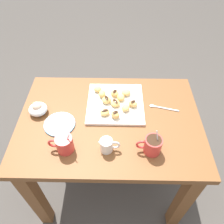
# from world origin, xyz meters

# --- Properties ---
(ground_plane) EXTENTS (8.00, 8.00, 0.00)m
(ground_plane) POSITION_xyz_m (0.00, 0.00, 0.00)
(ground_plane) COLOR #423D38
(dining_table) EXTENTS (0.98, 0.69, 0.76)m
(dining_table) POSITION_xyz_m (0.00, 0.00, 0.60)
(dining_table) COLOR brown
(dining_table) RESTS_ON ground_plane
(pastry_plate_square) EXTENTS (0.31, 0.31, 0.02)m
(pastry_plate_square) POSITION_xyz_m (-0.03, -0.11, 0.76)
(pastry_plate_square) COLOR silver
(pastry_plate_square) RESTS_ON dining_table
(coffee_mug_red_left) EXTENTS (0.12, 0.08, 0.14)m
(coffee_mug_red_left) POSITION_xyz_m (-0.20, 0.19, 0.80)
(coffee_mug_red_left) COLOR red
(coffee_mug_red_left) RESTS_ON dining_table
(coffee_mug_red_right) EXTENTS (0.12, 0.08, 0.13)m
(coffee_mug_red_right) POSITION_xyz_m (0.21, 0.19, 0.80)
(coffee_mug_red_right) COLOR red
(coffee_mug_red_right) RESTS_ON dining_table
(cream_pitcher_white) EXTENTS (0.10, 0.06, 0.07)m
(cream_pitcher_white) POSITION_xyz_m (0.01, 0.19, 0.79)
(cream_pitcher_white) COLOR silver
(cream_pitcher_white) RESTS_ON dining_table
(ice_cream_bowl) EXTENTS (0.10, 0.10, 0.07)m
(ice_cream_bowl) POSITION_xyz_m (0.39, -0.04, 0.79)
(ice_cream_bowl) COLOR silver
(ice_cream_bowl) RESTS_ON dining_table
(saucer_sky_left) EXTENTS (0.16, 0.16, 0.01)m
(saucer_sky_left) POSITION_xyz_m (0.26, 0.04, 0.76)
(saucer_sky_left) COLOR #66A8DB
(saucer_sky_left) RESTS_ON dining_table
(loose_spoon_near_saucer) EXTENTS (0.16, 0.05, 0.01)m
(loose_spoon_near_saucer) POSITION_xyz_m (-0.28, -0.09, 0.76)
(loose_spoon_near_saucer) COLOR silver
(loose_spoon_near_saucer) RESTS_ON dining_table
(beignet_0) EXTENTS (0.04, 0.05, 0.04)m
(beignet_0) POSITION_xyz_m (0.05, -0.16, 0.79)
(beignet_0) COLOR #E5B260
(beignet_0) RESTS_ON pastry_plate_square
(beignet_1) EXTENTS (0.05, 0.05, 0.03)m
(beignet_1) POSITION_xyz_m (-0.09, -0.05, 0.79)
(beignet_1) COLOR #E5B260
(beignet_1) RESTS_ON pastry_plate_square
(beignet_2) EXTENTS (0.05, 0.06, 0.03)m
(beignet_2) POSITION_xyz_m (-0.06, -0.14, 0.79)
(beignet_2) COLOR #E5B260
(beignet_2) RESTS_ON pastry_plate_square
(beignet_3) EXTENTS (0.07, 0.07, 0.03)m
(beignet_3) POSITION_xyz_m (-0.09, -0.18, 0.79)
(beignet_3) COLOR #E5B260
(beignet_3) RESTS_ON pastry_plate_square
(beignet_4) EXTENTS (0.07, 0.07, 0.03)m
(beignet_4) POSITION_xyz_m (0.03, -0.02, 0.79)
(beignet_4) COLOR #E5B260
(beignet_4) RESTS_ON pastry_plate_square
(chocolate_drizzle_4) EXTENTS (0.04, 0.03, 0.00)m
(chocolate_drizzle_4) POSITION_xyz_m (0.03, -0.02, 0.80)
(chocolate_drizzle_4) COLOR black
(chocolate_drizzle_4) RESTS_ON beignet_4
(beignet_5) EXTENTS (0.06, 0.06, 0.03)m
(beignet_5) POSITION_xyz_m (0.02, -0.11, 0.79)
(beignet_5) COLOR #E5B260
(beignet_5) RESTS_ON pastry_plate_square
(chocolate_drizzle_5) EXTENTS (0.03, 0.04, 0.00)m
(chocolate_drizzle_5) POSITION_xyz_m (0.02, -0.11, 0.81)
(chocolate_drizzle_5) COLOR black
(chocolate_drizzle_5) RESTS_ON beignet_5
(beignet_6) EXTENTS (0.06, 0.06, 0.03)m
(beignet_6) POSITION_xyz_m (-0.13, -0.08, 0.79)
(beignet_6) COLOR #E5B260
(beignet_6) RESTS_ON pastry_plate_square
(chocolate_drizzle_6) EXTENTS (0.03, 0.03, 0.00)m
(chocolate_drizzle_6) POSITION_xyz_m (-0.13, -0.08, 0.81)
(chocolate_drizzle_6) COLOR black
(chocolate_drizzle_6) RESTS_ON beignet_6
(beignet_7) EXTENTS (0.06, 0.06, 0.04)m
(beignet_7) POSITION_xyz_m (-0.03, 0.00, 0.79)
(beignet_7) COLOR #E5B260
(beignet_7) RESTS_ON pastry_plate_square
(chocolate_drizzle_7) EXTENTS (0.03, 0.03, 0.00)m
(chocolate_drizzle_7) POSITION_xyz_m (-0.03, 0.00, 0.81)
(chocolate_drizzle_7) COLOR black
(chocolate_drizzle_7) RESTS_ON beignet_7
(beignet_8) EXTENTS (0.06, 0.06, 0.03)m
(beignet_8) POSITION_xyz_m (-0.03, -0.17, 0.79)
(beignet_8) COLOR #E5B260
(beignet_8) RESTS_ON pastry_plate_square
(chocolate_drizzle_8) EXTENTS (0.03, 0.04, 0.00)m
(chocolate_drizzle_8) POSITION_xyz_m (-0.03, -0.17, 0.81)
(chocolate_drizzle_8) COLOR black
(chocolate_drizzle_8) RESTS_ON beignet_8
(beignet_9) EXTENTS (0.06, 0.06, 0.03)m
(beignet_9) POSITION_xyz_m (0.08, -0.20, 0.79)
(beignet_9) COLOR #E5B260
(beignet_9) RESTS_ON pastry_plate_square
(beignet_10) EXTENTS (0.07, 0.07, 0.03)m
(beignet_10) POSITION_xyz_m (-0.03, -0.09, 0.79)
(beignet_10) COLOR #E5B260
(beignet_10) RESTS_ON pastry_plate_square
(chocolate_drizzle_10) EXTENTS (0.04, 0.04, 0.00)m
(chocolate_drizzle_10) POSITION_xyz_m (-0.03, -0.09, 0.80)
(chocolate_drizzle_10) COLOR black
(chocolate_drizzle_10) RESTS_ON beignet_10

